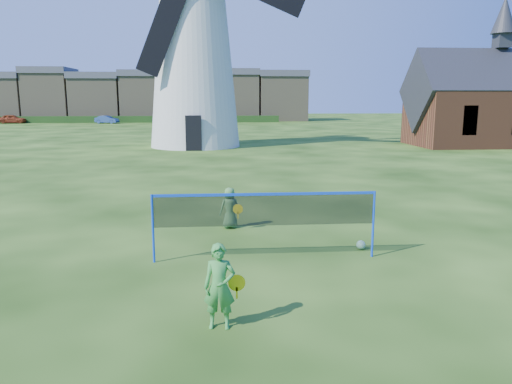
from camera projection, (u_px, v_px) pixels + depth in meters
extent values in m
plane|color=black|center=(249.00, 261.00, 11.09)|extent=(220.00, 220.00, 0.00)
cube|color=black|center=(194.00, 133.00, 34.28)|extent=(1.12, 0.13, 2.46)
cube|color=black|center=(192.00, 69.00, 34.13)|extent=(0.78, 0.13, 1.01)
cube|color=black|center=(192.00, 17.00, 33.99)|extent=(0.67, 0.13, 0.90)
cube|color=black|center=(167.00, 18.00, 33.36)|extent=(4.44, 0.11, 7.85)
cube|color=brown|center=(495.00, 118.00, 38.14)|extent=(12.53, 6.27, 4.18)
cube|color=#2D3035|center=(498.00, 91.00, 37.75)|extent=(13.16, 6.38, 6.38)
cube|color=#2D3035|center=(502.00, 41.00, 37.05)|extent=(1.04, 1.04, 1.04)
cone|color=#2D3035|center=(505.00, 15.00, 36.70)|extent=(1.78, 1.78, 2.72)
cube|color=black|center=(470.00, 120.00, 34.83)|extent=(1.04, 0.10, 2.09)
cylinder|color=blue|center=(153.00, 229.00, 10.89)|extent=(0.05, 0.05, 1.55)
cylinder|color=blue|center=(373.00, 224.00, 11.29)|extent=(0.05, 0.05, 1.55)
cube|color=black|center=(265.00, 210.00, 11.02)|extent=(5.00, 0.02, 0.70)
cube|color=blue|center=(265.00, 194.00, 10.95)|extent=(5.00, 0.02, 0.06)
imported|color=green|center=(219.00, 286.00, 7.77)|extent=(0.54, 0.38, 1.39)
cylinder|color=yellow|center=(237.00, 283.00, 7.97)|extent=(0.28, 0.02, 0.28)
cube|color=yellow|center=(237.00, 293.00, 8.00)|extent=(0.03, 0.02, 0.20)
imported|color=#4A8540|center=(230.00, 208.00, 13.86)|extent=(0.65, 0.51, 1.16)
cylinder|color=yellow|center=(238.00, 209.00, 13.66)|extent=(0.28, 0.02, 0.28)
cube|color=yellow|center=(238.00, 215.00, 13.69)|extent=(0.03, 0.02, 0.20)
sphere|color=green|center=(361.00, 245.00, 11.97)|extent=(0.22, 0.22, 0.22)
cube|color=#8B7D5C|center=(5.00, 100.00, 78.27)|extent=(6.89, 8.00, 6.59)
cube|color=#4C4C54|center=(3.00, 76.00, 77.56)|extent=(7.19, 8.40, 1.00)
cube|color=#8B7D5C|center=(51.00, 98.00, 78.75)|extent=(6.69, 8.00, 7.39)
cube|color=#4C4C54|center=(49.00, 71.00, 77.97)|extent=(6.99, 8.40, 1.00)
cube|color=#8B7D5C|center=(98.00, 100.00, 79.41)|extent=(7.48, 8.00, 6.62)
cube|color=#4C4C54|center=(97.00, 76.00, 78.70)|extent=(7.78, 8.40, 1.00)
cube|color=#8B7D5C|center=(148.00, 99.00, 80.00)|extent=(7.78, 8.00, 6.99)
cube|color=#4C4C54|center=(147.00, 74.00, 79.25)|extent=(8.08, 8.40, 1.00)
cube|color=#8B7D5C|center=(194.00, 102.00, 80.67)|extent=(6.69, 8.00, 6.23)
cube|color=#4C4C54|center=(194.00, 79.00, 79.99)|extent=(6.99, 8.40, 1.00)
cube|color=#8B7D5C|center=(237.00, 98.00, 81.12)|extent=(6.69, 8.00, 7.27)
cube|color=#4C4C54|center=(237.00, 73.00, 80.35)|extent=(6.99, 8.40, 1.00)
cube|color=#8B7D5C|center=(282.00, 99.00, 81.74)|extent=(7.60, 8.00, 7.03)
cube|color=#4C4C54|center=(282.00, 74.00, 80.98)|extent=(7.90, 8.40, 1.00)
cube|color=#193814|center=(74.00, 120.00, 73.87)|extent=(62.00, 0.80, 1.00)
imported|color=#93351A|center=(12.00, 119.00, 72.29)|extent=(3.92, 1.76, 1.31)
imported|color=navy|center=(107.00, 120.00, 72.12)|extent=(3.63, 2.07, 1.13)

